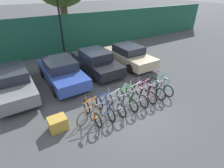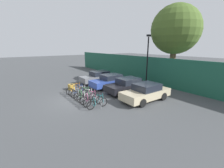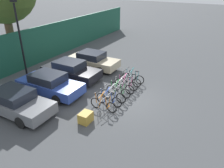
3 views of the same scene
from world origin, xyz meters
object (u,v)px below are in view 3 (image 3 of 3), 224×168
object	(u,v)px
bike_rack	(118,87)
bicycle_white	(122,87)
lamp_post	(20,34)
car_black	(71,70)
car_grey	(15,102)
bicycle_teal	(133,78)
cargo_crate	(86,117)
bicycle_pink	(126,84)
bicycle_blue	(109,99)
car_blue	(50,84)
bicycle_silver	(113,95)
car_beige	(93,60)
bicycle_black	(130,81)
bicycle_green	(118,91)
bicycle_orange	(103,104)

from	to	relation	value
bike_rack	bicycle_white	distance (m)	0.42
bike_rack	lamp_post	size ratio (longest dim) A/B	0.85
car_black	car_grey	bearing A→B (deg)	-178.12
bicycle_teal	cargo_crate	xyz separation A→B (m)	(-5.59, 0.23, -0.10)
lamp_post	bicycle_pink	bearing A→B (deg)	-80.04
bicycle_blue	cargo_crate	world-z (taller)	bicycle_blue
bike_rack	car_grey	size ratio (longest dim) A/B	1.05
bicycle_teal	car_blue	bearing A→B (deg)	137.90
bicycle_silver	car_black	bearing A→B (deg)	74.26
car_grey	car_beige	size ratio (longest dim) A/B	1.05
car_grey	car_blue	bearing A→B (deg)	-2.12
car_blue	cargo_crate	distance (m)	4.11
bike_rack	bicycle_teal	distance (m)	2.09
bicycle_blue	cargo_crate	xyz separation A→B (m)	(-2.06, 0.23, -0.10)
bicycle_black	car_blue	size ratio (longest dim) A/B	0.39
bike_rack	bicycle_white	bearing A→B (deg)	-21.86
bicycle_silver	bicycle_green	size ratio (longest dim) A/B	1.00
car_blue	car_black	size ratio (longest dim) A/B	1.00
bicycle_green	car_grey	xyz separation A→B (m)	(-4.39, 4.13, 0.31)
bicycle_orange	bicycle_green	world-z (taller)	same
bicycle_pink	bicycle_blue	bearing A→B (deg)	177.14
bicycle_white	bicycle_orange	bearing A→B (deg)	-178.31
bicycle_white	bicycle_black	distance (m)	1.14
bicycle_green	bicycle_pink	world-z (taller)	same
bicycle_white	bicycle_black	xyz separation A→B (m)	(1.14, 0.00, 0.00)
cargo_crate	bike_rack	bearing A→B (deg)	-1.37
bicycle_teal	car_grey	world-z (taller)	car_grey
bicycle_blue	car_beige	xyz separation A→B (m)	(4.44, 4.04, 0.31)
bicycle_green	bicycle_teal	world-z (taller)	same
bicycle_blue	car_black	distance (m)	4.71
bicycle_blue	bicycle_white	bearing A→B (deg)	-1.83
car_blue	cargo_crate	bearing A→B (deg)	-111.31
bicycle_green	car_blue	world-z (taller)	car_blue
bike_rack	cargo_crate	world-z (taller)	bike_rack
bicycle_blue	bicycle_pink	xyz separation A→B (m)	(2.36, 0.00, 0.00)
bicycle_green	cargo_crate	world-z (taller)	bicycle_green
bicycle_white	car_grey	bearing A→B (deg)	142.04
car_blue	bicycle_blue	bearing A→B (deg)	-81.89
bicycle_pink	car_black	distance (m)	4.34
car_black	lamp_post	bearing A→B (deg)	104.18
bicycle_white	bicycle_pink	xyz separation A→B (m)	(0.55, 0.00, 0.00)
bicycle_pink	bicycle_black	bearing A→B (deg)	-2.86
bicycle_blue	bicycle_teal	xyz separation A→B (m)	(3.53, 0.00, 0.00)
bike_rack	car_black	world-z (taller)	car_black
car_beige	car_blue	bearing A→B (deg)	-179.99
bike_rack	bicycle_white	world-z (taller)	bicycle_white
bicycle_orange	bicycle_blue	world-z (taller)	same
bicycle_silver	lamp_post	xyz separation A→B (m)	(0.42, 7.97, 2.74)
lamp_post	bicycle_silver	bearing A→B (deg)	-93.01
bicycle_orange	car_blue	size ratio (longest dim) A/B	0.39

